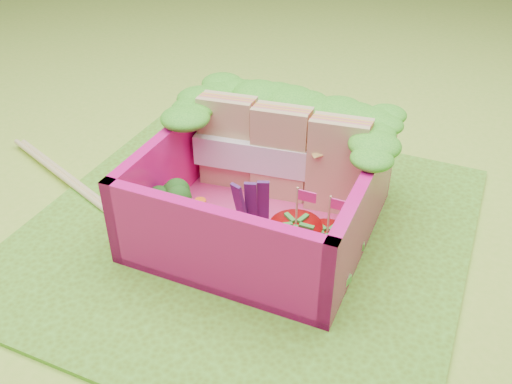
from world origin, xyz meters
The scene contains 13 objects.
ground centered at (0.00, 0.00, 0.00)m, with size 14.00×14.00×0.00m, color #9CD13B.
placemat centered at (0.00, 0.00, 0.01)m, with size 2.60×2.60×0.03m, color #5F9521.
bento_floor centered at (0.07, 0.06, 0.06)m, with size 1.30×1.30×0.05m, color #E63A83.
bento_box centered at (0.07, 0.06, 0.31)m, with size 1.30×1.30×0.55m.
lettuce_ruffle centered at (0.07, 0.56, 0.64)m, with size 1.43×0.83×0.11m.
sandwich_stack centered at (0.07, 0.38, 0.38)m, with size 1.13×0.31×0.62m.
broccoli centered at (-0.41, -0.19, 0.26)m, with size 0.32×0.32×0.26m.
carrot_sticks centered at (-0.20, -0.26, 0.21)m, with size 0.07×0.18×0.27m.
purple_wedges centered at (0.07, -0.07, 0.27)m, with size 0.17×0.14×0.38m.
strawberry_left centered at (0.40, -0.25, 0.23)m, with size 0.29×0.29×0.53m.
strawberry_right centered at (0.57, -0.22, 0.22)m, with size 0.26×0.26×0.50m.
snap_peas centered at (0.47, -0.17, 0.11)m, with size 0.58×0.52×0.05m.
chopsticks centered at (-1.10, -0.11, 0.05)m, with size 1.95×0.80×0.04m.
Camera 1 is at (1.17, -2.51, 2.23)m, focal length 40.00 mm.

